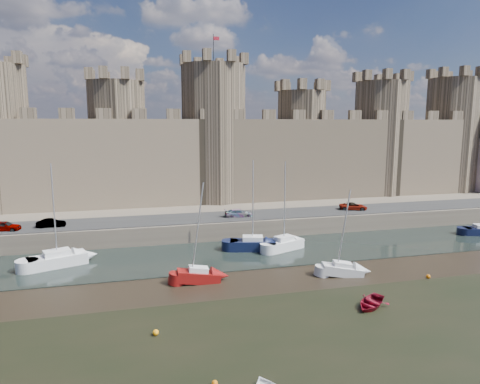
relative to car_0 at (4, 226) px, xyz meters
The scene contains 18 objects.
ground 42.89m from the car_0, 49.68° to the right, with size 160.00×160.00×0.00m, color black.
water_channel 29.15m from the car_0, 17.29° to the right, with size 160.00×12.00×0.08m, color black.
quay 38.98m from the car_0, 44.70° to the left, with size 160.00×60.00×2.50m, color #4C443A.
road 27.71m from the car_0, ahead, with size 160.00×7.00×0.10m, color black.
castle 32.26m from the car_0, 29.65° to the left, with size 108.50×11.00×29.00m.
car_0 is the anchor object (origin of this frame).
car_1 5.35m from the car_0, ahead, with size 1.23×3.52×1.16m, color gray.
car_2 30.30m from the car_0, ahead, with size 1.63×4.00×1.16m, color gray.
car_3 48.81m from the car_0, ahead, with size 1.94×4.22×1.17m, color gray.
sailboat_0 11.18m from the car_0, 48.29° to the right, with size 6.60×4.40×11.50m.
sailboat_1 31.13m from the car_0, 14.17° to the right, with size 6.03×3.52×11.35m.
sailboat_2 35.06m from the car_0, 13.95° to the right, with size 5.54×3.80×11.14m.
sailboat_4 27.62m from the car_0, 37.46° to the right, with size 4.40×1.84×10.17m.
sailboat_5 41.27m from the car_0, 26.65° to the right, with size 4.51×2.55×9.18m.
dinghy_4 44.26m from the car_0, 36.65° to the right, with size 2.49×0.72×3.49m, color maroon.
buoy_1 31.91m from the car_0, 57.58° to the right, with size 0.47×0.47×0.47m, color orange.
buoy_3 49.96m from the car_0, 25.54° to the right, with size 0.43×0.43×0.43m, color #CF6309.
buoy_4 39.74m from the car_0, 59.38° to the right, with size 0.38×0.38×0.38m, color #D36809.
Camera 1 is at (-11.82, -24.98, 15.84)m, focal length 32.00 mm.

